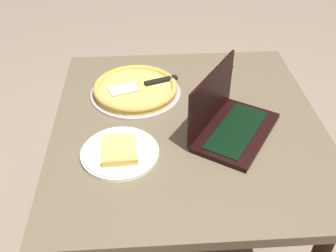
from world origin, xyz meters
TOP-DOWN VIEW (x-y plane):
  - ground_plane at (0.00, 0.00)m, footprint 12.00×12.00m
  - dining_table at (0.00, 0.00)m, footprint 1.04×0.97m
  - laptop at (0.06, 0.13)m, footprint 0.39×0.36m
  - pizza_plate at (0.17, -0.24)m, footprint 0.26×0.26m
  - pizza_tray at (-0.20, -0.19)m, footprint 0.36×0.36m
  - table_knife at (-0.31, 0.19)m, footprint 0.20×0.13m

SIDE VIEW (x-z plane):
  - ground_plane at x=0.00m, z-range 0.00..0.00m
  - dining_table at x=0.00m, z-range 0.26..0.97m
  - table_knife at x=-0.31m, z-range 0.70..0.71m
  - pizza_plate at x=0.17m, z-range 0.70..0.73m
  - pizza_tray at x=-0.20m, z-range 0.70..0.74m
  - laptop at x=0.06m, z-range 0.64..0.86m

